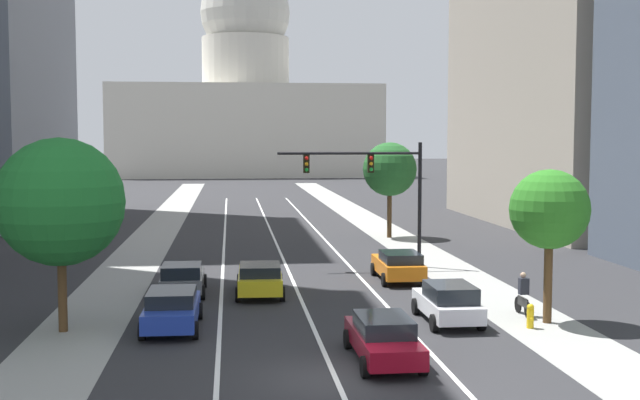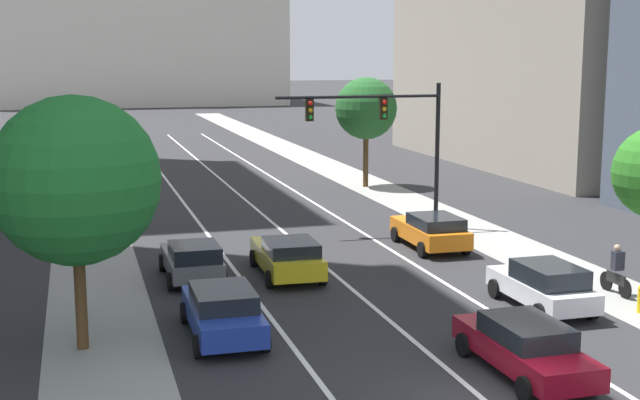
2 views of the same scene
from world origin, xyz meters
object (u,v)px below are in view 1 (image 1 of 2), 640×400
(traffic_signal_mast, at_px, (376,179))
(street_tree_far_right, at_px, (549,210))
(car_white, at_px, (448,302))
(car_orange, at_px, (399,265))
(car_blue, at_px, (172,308))
(cyclist, at_px, (523,294))
(street_tree_near_left, at_px, (60,202))
(car_crimson, at_px, (383,338))
(car_yellow, at_px, (260,278))
(car_gray, at_px, (183,278))
(fire_hydrant, at_px, (530,316))
(street_tree_near_right, at_px, (390,169))
(capitol_building, at_px, (246,104))

(traffic_signal_mast, bearing_deg, street_tree_far_right, -73.06)
(car_white, distance_m, car_orange, 8.97)
(car_blue, xyz_separation_m, cyclist, (13.45, 0.77, 0.07))
(car_blue, height_order, street_tree_near_left, street_tree_near_left)
(car_blue, relative_size, car_crimson, 0.96)
(car_crimson, relative_size, cyclist, 2.79)
(car_yellow, height_order, street_tree_far_right, street_tree_far_right)
(car_yellow, bearing_deg, street_tree_near_left, 131.31)
(car_gray, xyz_separation_m, fire_hydrant, (12.97, -7.76, -0.30))
(car_orange, relative_size, street_tree_far_right, 0.78)
(car_gray, distance_m, street_tree_near_left, 8.42)
(car_crimson, xyz_separation_m, traffic_signal_mast, (3.00, 17.98, 4.01))
(car_crimson, xyz_separation_m, cyclist, (6.64, 5.73, 0.10))
(car_yellow, height_order, street_tree_near_left, street_tree_near_left)
(fire_hydrant, height_order, cyclist, cyclist)
(car_white, distance_m, car_crimson, 5.96)
(car_crimson, distance_m, car_orange, 14.28)
(street_tree_near_right, bearing_deg, street_tree_far_right, -88.22)
(capitol_building, distance_m, traffic_signal_mast, 107.07)
(car_gray, distance_m, cyclist, 14.62)
(car_gray, relative_size, car_crimson, 0.87)
(car_orange, distance_m, cyclist, 8.75)
(capitol_building, height_order, fire_hydrant, capitol_building)
(street_tree_far_right, distance_m, street_tree_near_left, 17.81)
(car_orange, bearing_deg, car_gray, 103.81)
(car_blue, height_order, street_tree_near_right, street_tree_near_right)
(capitol_building, distance_m, car_crimson, 125.24)
(fire_hydrant, bearing_deg, car_gray, 149.10)
(street_tree_near_left, bearing_deg, car_orange, 31.93)
(car_gray, xyz_separation_m, traffic_signal_mast, (9.81, 6.52, 4.00))
(traffic_signal_mast, distance_m, street_tree_near_left, 18.80)
(cyclist, bearing_deg, street_tree_near_left, 91.76)
(car_blue, relative_size, cyclist, 2.68)
(street_tree_far_right, bearing_deg, car_orange, 111.56)
(street_tree_near_left, bearing_deg, street_tree_near_right, 56.44)
(car_blue, xyz_separation_m, car_white, (10.22, -0.07, 0.02))
(car_white, relative_size, street_tree_far_right, 0.74)
(car_gray, relative_size, street_tree_near_right, 0.63)
(car_crimson, height_order, street_tree_near_left, street_tree_near_left)
(car_gray, height_order, street_tree_near_left, street_tree_near_left)
(car_white, xyz_separation_m, traffic_signal_mast, (-0.41, 13.09, 3.97))
(car_orange, bearing_deg, car_crimson, 166.79)
(car_orange, height_order, traffic_signal_mast, traffic_signal_mast)
(car_gray, distance_m, fire_hydrant, 15.11)
(car_white, bearing_deg, street_tree_far_right, -96.29)
(street_tree_near_right, bearing_deg, traffic_signal_mast, -104.56)
(car_blue, bearing_deg, street_tree_near_right, -26.39)
(car_yellow, xyz_separation_m, traffic_signal_mast, (6.41, 6.89, 4.00))
(car_blue, xyz_separation_m, traffic_signal_mast, (9.81, 13.01, 3.98))
(car_gray, xyz_separation_m, car_orange, (10.21, 2.40, 0.02))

